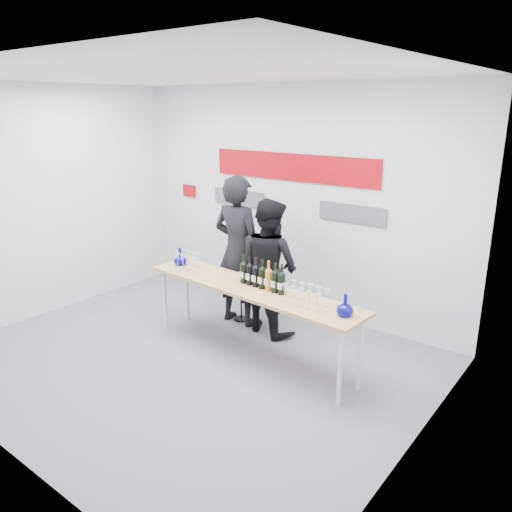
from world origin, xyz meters
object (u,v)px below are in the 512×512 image
(presenter_right, at_px, (269,266))
(mic_stand, at_px, (241,285))
(tasting_table, at_px, (250,292))
(presenter_left, at_px, (238,251))

(presenter_right, height_order, mic_stand, presenter_right)
(tasting_table, distance_m, presenter_left, 0.97)
(presenter_left, height_order, mic_stand, presenter_left)
(presenter_left, relative_size, mic_stand, 1.19)
(presenter_left, height_order, presenter_right, presenter_left)
(tasting_table, height_order, mic_stand, mic_stand)
(presenter_left, distance_m, mic_stand, 0.47)
(tasting_table, relative_size, presenter_right, 1.65)
(presenter_left, bearing_deg, tasting_table, 135.04)
(mic_stand, bearing_deg, tasting_table, -33.71)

